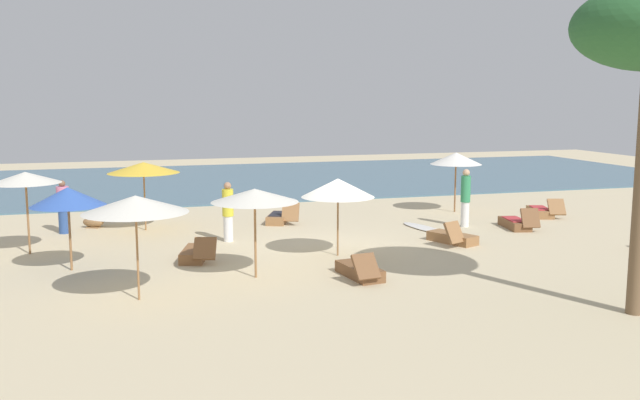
{
  "coord_description": "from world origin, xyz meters",
  "views": [
    {
      "loc": [
        -5.73,
        -18.16,
        4.29
      ],
      "look_at": [
        0.28,
        2.29,
        1.1
      ],
      "focal_mm": 39.13,
      "sensor_mm": 36.0,
      "label": 1
    }
  ],
  "objects_px": {
    "umbrella_0": "(255,196)",
    "dog": "(94,222)",
    "surfboard": "(424,228)",
    "umbrella_4": "(338,188)",
    "umbrella_1": "(25,178)",
    "lounger_0": "(360,271)",
    "person_2": "(63,207)",
    "umbrella_3": "(68,197)",
    "umbrella_6": "(135,204)",
    "lounger_3": "(542,211)",
    "lounger_1": "(279,217)",
    "lounger_6": "(196,253)",
    "lounger_5": "(516,223)",
    "lounger_2": "(452,237)",
    "person_0": "(228,211)",
    "umbrella_5": "(144,168)",
    "umbrella_2": "(456,158)",
    "person_1": "(465,197)"
  },
  "relations": [
    {
      "from": "umbrella_5",
      "to": "person_0",
      "type": "bearing_deg",
      "value": -47.59
    },
    {
      "from": "lounger_1",
      "to": "umbrella_0",
      "type": "bearing_deg",
      "value": -107.5
    },
    {
      "from": "lounger_5",
      "to": "umbrella_5",
      "type": "bearing_deg",
      "value": 164.97
    },
    {
      "from": "umbrella_5",
      "to": "lounger_0",
      "type": "distance_m",
      "value": 9.07
    },
    {
      "from": "umbrella_5",
      "to": "umbrella_0",
      "type": "bearing_deg",
      "value": -71.72
    },
    {
      "from": "umbrella_6",
      "to": "person_2",
      "type": "distance_m",
      "value": 8.47
    },
    {
      "from": "person_1",
      "to": "lounger_3",
      "type": "bearing_deg",
      "value": 16.01
    },
    {
      "from": "umbrella_0",
      "to": "person_2",
      "type": "height_order",
      "value": "umbrella_0"
    },
    {
      "from": "lounger_5",
      "to": "person_2",
      "type": "bearing_deg",
      "value": 166.84
    },
    {
      "from": "surfboard",
      "to": "umbrella_4",
      "type": "bearing_deg",
      "value": -143.7
    },
    {
      "from": "umbrella_3",
      "to": "lounger_3",
      "type": "distance_m",
      "value": 16.26
    },
    {
      "from": "person_2",
      "to": "lounger_5",
      "type": "bearing_deg",
      "value": -13.16
    },
    {
      "from": "dog",
      "to": "surfboard",
      "type": "distance_m",
      "value": 10.81
    },
    {
      "from": "person_2",
      "to": "surfboard",
      "type": "xyz_separation_m",
      "value": [
        11.19,
        -2.53,
        -0.8
      ]
    },
    {
      "from": "lounger_0",
      "to": "surfboard",
      "type": "distance_m",
      "value": 6.62
    },
    {
      "from": "lounger_1",
      "to": "lounger_6",
      "type": "relative_size",
      "value": 0.97
    },
    {
      "from": "umbrella_6",
      "to": "dog",
      "type": "height_order",
      "value": "umbrella_6"
    },
    {
      "from": "umbrella_1",
      "to": "lounger_0",
      "type": "height_order",
      "value": "umbrella_1"
    },
    {
      "from": "surfboard",
      "to": "lounger_1",
      "type": "bearing_deg",
      "value": 150.02
    },
    {
      "from": "lounger_2",
      "to": "umbrella_3",
      "type": "bearing_deg",
      "value": -178.63
    },
    {
      "from": "umbrella_1",
      "to": "lounger_6",
      "type": "bearing_deg",
      "value": -24.55
    },
    {
      "from": "umbrella_0",
      "to": "person_1",
      "type": "distance_m",
      "value": 9.14
    },
    {
      "from": "umbrella_1",
      "to": "lounger_6",
      "type": "xyz_separation_m",
      "value": [
        4.29,
        -1.96,
        -1.93
      ]
    },
    {
      "from": "umbrella_1",
      "to": "person_0",
      "type": "height_order",
      "value": "umbrella_1"
    },
    {
      "from": "lounger_0",
      "to": "umbrella_3",
      "type": "bearing_deg",
      "value": 157.89
    },
    {
      "from": "umbrella_0",
      "to": "person_0",
      "type": "distance_m",
      "value": 4.47
    },
    {
      "from": "lounger_1",
      "to": "lounger_5",
      "type": "relative_size",
      "value": 1.01
    },
    {
      "from": "umbrella_4",
      "to": "person_1",
      "type": "bearing_deg",
      "value": 27.91
    },
    {
      "from": "umbrella_0",
      "to": "person_1",
      "type": "height_order",
      "value": "umbrella_0"
    },
    {
      "from": "umbrella_5",
      "to": "lounger_1",
      "type": "height_order",
      "value": "umbrella_5"
    },
    {
      "from": "umbrella_0",
      "to": "person_2",
      "type": "distance_m",
      "value": 8.55
    },
    {
      "from": "umbrella_3",
      "to": "umbrella_6",
      "type": "xyz_separation_m",
      "value": [
        1.52,
        -3.09,
        0.21
      ]
    },
    {
      "from": "lounger_3",
      "to": "person_2",
      "type": "height_order",
      "value": "person_2"
    },
    {
      "from": "umbrella_2",
      "to": "surfboard",
      "type": "bearing_deg",
      "value": -132.23
    },
    {
      "from": "dog",
      "to": "umbrella_3",
      "type": "bearing_deg",
      "value": -93.96
    },
    {
      "from": "person_2",
      "to": "umbrella_2",
      "type": "bearing_deg",
      "value": 1.07
    },
    {
      "from": "umbrella_3",
      "to": "lounger_2",
      "type": "xyz_separation_m",
      "value": [
        10.57,
        0.25,
        -1.68
      ]
    },
    {
      "from": "lounger_5",
      "to": "person_2",
      "type": "distance_m",
      "value": 14.51
    },
    {
      "from": "umbrella_5",
      "to": "lounger_1",
      "type": "bearing_deg",
      "value": 1.35
    },
    {
      "from": "umbrella_0",
      "to": "umbrella_2",
      "type": "bearing_deg",
      "value": 39.03
    },
    {
      "from": "lounger_2",
      "to": "lounger_5",
      "type": "relative_size",
      "value": 1.01
    },
    {
      "from": "lounger_3",
      "to": "umbrella_6",
      "type": "bearing_deg",
      "value": -155.08
    },
    {
      "from": "umbrella_0",
      "to": "dog",
      "type": "distance_m",
      "value": 8.84
    },
    {
      "from": "person_0",
      "to": "person_2",
      "type": "height_order",
      "value": "person_0"
    },
    {
      "from": "umbrella_2",
      "to": "person_1",
      "type": "xyz_separation_m",
      "value": [
        -1.07,
        -2.81,
        -1.01
      ]
    },
    {
      "from": "lounger_5",
      "to": "person_2",
      "type": "relative_size",
      "value": 1.01
    },
    {
      "from": "lounger_0",
      "to": "person_2",
      "type": "bearing_deg",
      "value": 132.6
    },
    {
      "from": "umbrella_2",
      "to": "lounger_2",
      "type": "bearing_deg",
      "value": -117.82
    },
    {
      "from": "lounger_2",
      "to": "umbrella_0",
      "type": "bearing_deg",
      "value": -160.6
    },
    {
      "from": "lounger_1",
      "to": "person_2",
      "type": "relative_size",
      "value": 1.03
    }
  ]
}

